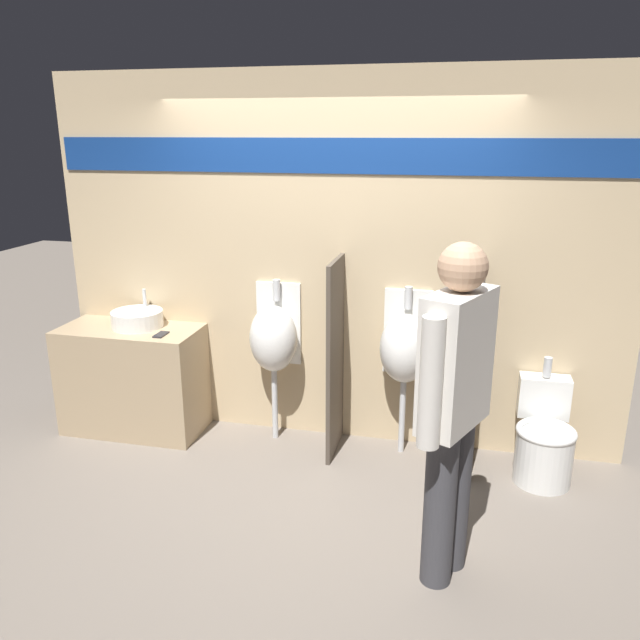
# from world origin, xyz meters

# --- Properties ---
(ground_plane) EXTENTS (16.00, 16.00, 0.00)m
(ground_plane) POSITION_xyz_m (0.00, 0.00, 0.00)
(ground_plane) COLOR #70665B
(display_wall) EXTENTS (4.24, 0.07, 2.70)m
(display_wall) POSITION_xyz_m (0.00, 0.60, 1.36)
(display_wall) COLOR tan
(display_wall) RESTS_ON ground_plane
(sink_counter) EXTENTS (1.07, 0.52, 0.84)m
(sink_counter) POSITION_xyz_m (-1.53, 0.31, 0.42)
(sink_counter) COLOR tan
(sink_counter) RESTS_ON ground_plane
(sink_basin) EXTENTS (0.39, 0.39, 0.27)m
(sink_basin) POSITION_xyz_m (-1.48, 0.36, 0.90)
(sink_basin) COLOR white
(sink_basin) RESTS_ON sink_counter
(cell_phone) EXTENTS (0.07, 0.14, 0.01)m
(cell_phone) POSITION_xyz_m (-1.21, 0.21, 0.84)
(cell_phone) COLOR #232328
(cell_phone) RESTS_ON sink_counter
(divider_near_counter) EXTENTS (0.03, 0.49, 1.44)m
(divider_near_counter) POSITION_xyz_m (0.08, 0.33, 0.72)
(divider_near_counter) COLOR #4C4238
(divider_near_counter) RESTS_ON ground_plane
(divider_mid) EXTENTS (0.03, 0.49, 1.44)m
(divider_mid) POSITION_xyz_m (1.05, 0.33, 0.72)
(divider_mid) COLOR #4C4238
(divider_mid) RESTS_ON ground_plane
(urinal_near_counter) EXTENTS (0.36, 0.31, 1.23)m
(urinal_near_counter) POSITION_xyz_m (-0.41, 0.42, 0.81)
(urinal_near_counter) COLOR silver
(urinal_near_counter) RESTS_ON ground_plane
(urinal_far) EXTENTS (0.36, 0.31, 1.23)m
(urinal_far) POSITION_xyz_m (0.56, 0.42, 0.81)
(urinal_far) COLOR silver
(urinal_far) RESTS_ON ground_plane
(toilet) EXTENTS (0.39, 0.56, 0.80)m
(toilet) POSITION_xyz_m (1.53, 0.26, 0.27)
(toilet) COLOR white
(toilet) RESTS_ON ground_plane
(person_in_vest) EXTENTS (0.37, 0.58, 1.79)m
(person_in_vest) POSITION_xyz_m (0.92, -0.86, 0.99)
(person_in_vest) COLOR #3D3D42
(person_in_vest) RESTS_ON ground_plane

